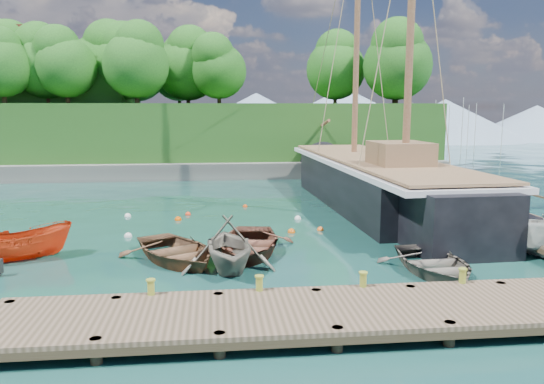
{
  "coord_description": "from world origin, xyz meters",
  "views": [
    {
      "loc": [
        -2.21,
        -19.36,
        5.73
      ],
      "look_at": [
        0.32,
        3.63,
        2.0
      ],
      "focal_mm": 35.0,
      "sensor_mm": 36.0,
      "label": 1
    }
  ],
  "objects_px": {
    "rowboat_1": "(228,269)",
    "rowboat_0": "(176,261)",
    "motorboat_orange": "(23,260)",
    "schooner": "(375,186)",
    "rowboat_3": "(434,273)",
    "cabin_boat_white": "(514,250)",
    "rowboat_2": "(248,253)"
  },
  "relations": [
    {
      "from": "motorboat_orange",
      "to": "schooner",
      "type": "height_order",
      "value": "schooner"
    },
    {
      "from": "rowboat_3",
      "to": "motorboat_orange",
      "type": "bearing_deg",
      "value": 164.92
    },
    {
      "from": "rowboat_1",
      "to": "motorboat_orange",
      "type": "relative_size",
      "value": 1.06
    },
    {
      "from": "rowboat_3",
      "to": "motorboat_orange",
      "type": "relative_size",
      "value": 1.19
    },
    {
      "from": "rowboat_1",
      "to": "schooner",
      "type": "distance_m",
      "value": 14.24
    },
    {
      "from": "rowboat_0",
      "to": "rowboat_2",
      "type": "relative_size",
      "value": 0.96
    },
    {
      "from": "rowboat_1",
      "to": "schooner",
      "type": "relative_size",
      "value": 0.13
    },
    {
      "from": "rowboat_1",
      "to": "motorboat_orange",
      "type": "bearing_deg",
      "value": 161.08
    },
    {
      "from": "rowboat_0",
      "to": "schooner",
      "type": "relative_size",
      "value": 0.16
    },
    {
      "from": "rowboat_3",
      "to": "schooner",
      "type": "xyz_separation_m",
      "value": [
        1.68,
        12.31,
        1.2
      ]
    },
    {
      "from": "motorboat_orange",
      "to": "schooner",
      "type": "distance_m",
      "value": 18.89
    },
    {
      "from": "rowboat_0",
      "to": "cabin_boat_white",
      "type": "xyz_separation_m",
      "value": [
        13.52,
        0.04,
        0.0
      ]
    },
    {
      "from": "rowboat_3",
      "to": "schooner",
      "type": "height_order",
      "value": "schooner"
    },
    {
      "from": "cabin_boat_white",
      "to": "schooner",
      "type": "bearing_deg",
      "value": 91.84
    },
    {
      "from": "rowboat_0",
      "to": "motorboat_orange",
      "type": "distance_m",
      "value": 5.86
    },
    {
      "from": "rowboat_2",
      "to": "rowboat_3",
      "type": "bearing_deg",
      "value": -17.63
    },
    {
      "from": "cabin_boat_white",
      "to": "rowboat_0",
      "type": "bearing_deg",
      "value": 166.06
    },
    {
      "from": "rowboat_3",
      "to": "motorboat_orange",
      "type": "xyz_separation_m",
      "value": [
        -14.85,
        3.24,
        0.0
      ]
    },
    {
      "from": "rowboat_1",
      "to": "motorboat_orange",
      "type": "xyz_separation_m",
      "value": [
        -7.72,
        2.07,
        0.0
      ]
    },
    {
      "from": "schooner",
      "to": "cabin_boat_white",
      "type": "bearing_deg",
      "value": -76.27
    },
    {
      "from": "rowboat_2",
      "to": "cabin_boat_white",
      "type": "relative_size",
      "value": 1.0
    },
    {
      "from": "rowboat_1",
      "to": "rowboat_3",
      "type": "distance_m",
      "value": 7.22
    },
    {
      "from": "rowboat_0",
      "to": "schooner",
      "type": "bearing_deg",
      "value": 14.56
    },
    {
      "from": "rowboat_1",
      "to": "schooner",
      "type": "height_order",
      "value": "schooner"
    },
    {
      "from": "rowboat_1",
      "to": "rowboat_0",
      "type": "bearing_deg",
      "value": 141.7
    },
    {
      "from": "rowboat_3",
      "to": "cabin_boat_white",
      "type": "height_order",
      "value": "cabin_boat_white"
    },
    {
      "from": "rowboat_0",
      "to": "rowboat_1",
      "type": "bearing_deg",
      "value": -62.3
    },
    {
      "from": "cabin_boat_white",
      "to": "schooner",
      "type": "relative_size",
      "value": 0.17
    },
    {
      "from": "schooner",
      "to": "rowboat_2",
      "type": "bearing_deg",
      "value": -133.46
    },
    {
      "from": "rowboat_0",
      "to": "schooner",
      "type": "distance_m",
      "value": 14.59
    },
    {
      "from": "motorboat_orange",
      "to": "cabin_boat_white",
      "type": "xyz_separation_m",
      "value": [
        19.32,
        -0.71,
        0.0
      ]
    },
    {
      "from": "rowboat_1",
      "to": "motorboat_orange",
      "type": "height_order",
      "value": "rowboat_1"
    }
  ]
}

